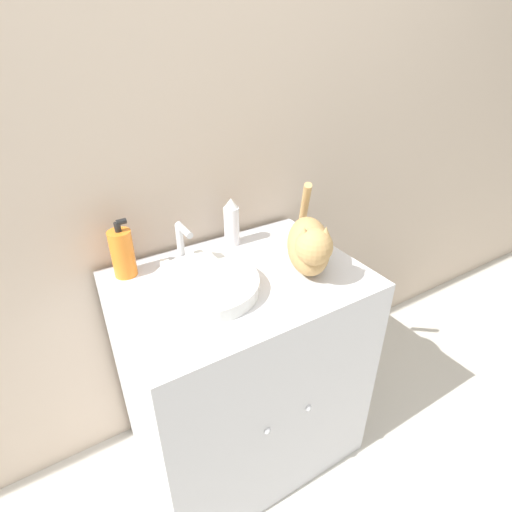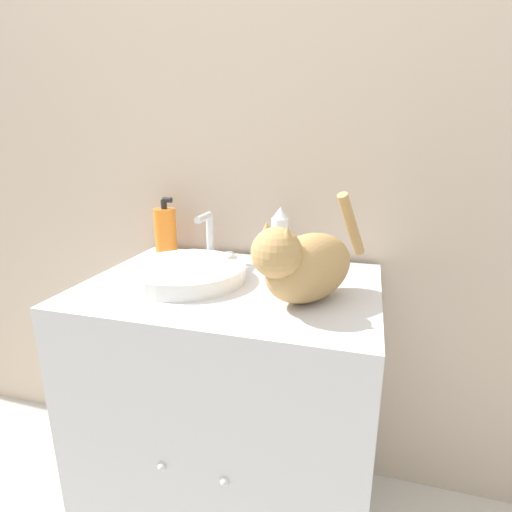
{
  "view_description": "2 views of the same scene",
  "coord_description": "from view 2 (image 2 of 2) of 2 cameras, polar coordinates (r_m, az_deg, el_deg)",
  "views": [
    {
      "loc": [
        -0.52,
        -0.66,
        1.55
      ],
      "look_at": [
        0.05,
        0.28,
        0.91
      ],
      "focal_mm": 28.0,
      "sensor_mm": 36.0,
      "label": 1
    },
    {
      "loc": [
        0.35,
        -0.69,
        1.22
      ],
      "look_at": [
        0.08,
        0.27,
        0.93
      ],
      "focal_mm": 28.0,
      "sensor_mm": 36.0,
      "label": 2
    }
  ],
  "objects": [
    {
      "name": "faucet",
      "position": [
        1.28,
        -6.73,
        2.19
      ],
      "size": [
        0.15,
        0.11,
        0.16
      ],
      "color": "silver",
      "rests_on": "vanity_cabinet"
    },
    {
      "name": "vanity_cabinet",
      "position": [
        1.31,
        -3.28,
        -21.25
      ],
      "size": [
        0.8,
        0.6,
        0.83
      ],
      "color": "silver",
      "rests_on": "ground_plane"
    },
    {
      "name": "cat",
      "position": [
        0.96,
        6.92,
        -1.12
      ],
      "size": [
        0.27,
        0.37,
        0.26
      ],
      "rotation": [
        0.0,
        0.0,
        -2.13
      ],
      "color": "tan",
      "rests_on": "vanity_cabinet"
    },
    {
      "name": "sink_basin",
      "position": [
        1.14,
        -9.92,
        -2.33
      ],
      "size": [
        0.33,
        0.33,
        0.04
      ],
      "color": "white",
      "rests_on": "vanity_cabinet"
    },
    {
      "name": "spray_bottle",
      "position": [
        1.26,
        3.45,
        2.81
      ],
      "size": [
        0.06,
        0.06,
        0.18
      ],
      "color": "silver",
      "rests_on": "vanity_cabinet"
    },
    {
      "name": "soap_bottle",
      "position": [
        1.4,
        -12.79,
        3.5
      ],
      "size": [
        0.07,
        0.07,
        0.2
      ],
      "color": "orange",
      "rests_on": "vanity_cabinet"
    },
    {
      "name": "wall_back",
      "position": [
        1.36,
        0.95,
        17.74
      ],
      "size": [
        6.0,
        0.05,
        2.5
      ],
      "color": "#C6B29E",
      "rests_on": "ground_plane"
    }
  ]
}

